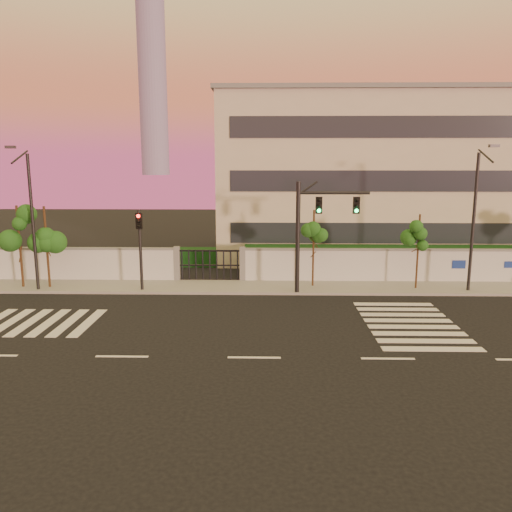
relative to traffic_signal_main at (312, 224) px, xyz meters
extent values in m
plane|color=black|center=(-2.93, -9.16, -3.93)|extent=(120.00, 120.00, 0.00)
cube|color=gray|center=(-2.93, 1.34, -3.85)|extent=(60.00, 3.00, 0.15)
cube|color=silver|center=(11.57, 2.84, -2.93)|extent=(31.00, 0.30, 2.00)
cube|color=slate|center=(11.57, 2.84, -1.87)|extent=(31.00, 0.36, 0.12)
cube|color=slate|center=(-7.93, 2.84, -2.83)|extent=(0.35, 0.35, 2.20)
cube|color=slate|center=(-3.93, 2.84, -2.83)|extent=(0.35, 0.35, 2.20)
cube|color=black|center=(6.07, 5.34, -3.03)|extent=(20.00, 2.00, 1.80)
cube|color=black|center=(-18.93, 5.34, -3.23)|extent=(12.00, 1.80, 1.40)
cube|color=black|center=(-5.93, 7.84, -3.33)|extent=(6.00, 1.50, 1.20)
cube|color=beige|center=(6.07, 12.84, 2.07)|extent=(24.00, 12.00, 12.00)
cube|color=#262D38|center=(6.07, 6.82, -1.43)|extent=(22.00, 0.08, 1.40)
cube|color=#262D38|center=(6.07, 6.82, 2.07)|extent=(22.00, 0.08, 1.40)
cube|color=#262D38|center=(6.07, 6.82, 5.57)|extent=(22.00, 0.08, 1.40)
cube|color=slate|center=(6.07, 12.84, 8.17)|extent=(24.40, 12.40, 0.30)
cylinder|color=slate|center=(-67.93, 270.84, 51.07)|extent=(16.00, 16.00, 110.00)
cube|color=silver|center=(-14.23, -5.16, -3.92)|extent=(0.50, 4.00, 0.02)
cube|color=silver|center=(-13.33, -5.16, -3.92)|extent=(0.50, 4.00, 0.02)
cube|color=silver|center=(-12.43, -5.16, -3.92)|extent=(0.50, 4.00, 0.02)
cube|color=silver|center=(-11.53, -5.16, -3.92)|extent=(0.50, 4.00, 0.02)
cube|color=silver|center=(-10.63, -5.16, -3.92)|extent=(0.50, 4.00, 0.02)
cube|color=silver|center=(4.07, -8.16, -3.92)|extent=(4.00, 0.50, 0.02)
cube|color=silver|center=(4.07, -7.26, -3.92)|extent=(4.00, 0.50, 0.02)
cube|color=silver|center=(4.07, -6.36, -3.92)|extent=(4.00, 0.50, 0.02)
cube|color=silver|center=(4.07, -5.46, -3.92)|extent=(4.00, 0.50, 0.02)
cube|color=silver|center=(4.07, -4.56, -3.92)|extent=(4.00, 0.50, 0.02)
cube|color=silver|center=(4.07, -3.66, -3.92)|extent=(4.00, 0.50, 0.02)
cube|color=silver|center=(4.07, -2.76, -3.92)|extent=(4.00, 0.50, 0.02)
cube|color=silver|center=(4.07, -1.86, -3.92)|extent=(4.00, 0.50, 0.02)
cube|color=silver|center=(-7.93, -9.16, -3.92)|extent=(2.00, 0.15, 0.01)
cube|color=silver|center=(-2.93, -9.16, -3.92)|extent=(2.00, 0.15, 0.01)
cube|color=silver|center=(2.07, -9.16, -3.92)|extent=(2.00, 0.15, 0.01)
cylinder|color=#382314|center=(-16.57, 0.92, -1.51)|extent=(0.13, 0.13, 4.84)
sphere|color=#1E4814|center=(-16.57, 0.92, -0.06)|extent=(1.23, 1.23, 1.23)
sphere|color=#1E4814|center=(-16.17, 1.15, -0.78)|extent=(0.94, 0.94, 0.94)
sphere|color=#1E4814|center=(-16.90, 0.76, -0.54)|extent=(0.89, 0.89, 0.89)
cylinder|color=#382314|center=(-15.01, 0.92, -1.53)|extent=(0.13, 0.13, 4.80)
sphere|color=#1E4814|center=(-15.01, 0.92, -0.09)|extent=(1.20, 1.20, 1.20)
sphere|color=#1E4814|center=(-14.63, 1.13, -0.81)|extent=(0.91, 0.91, 0.91)
sphere|color=#1E4814|center=(-15.34, 0.75, -0.57)|extent=(0.87, 0.87, 0.87)
cylinder|color=#382314|center=(0.22, 1.49, -1.65)|extent=(0.11, 0.11, 4.56)
sphere|color=#1E4814|center=(0.22, 1.49, -0.28)|extent=(1.03, 1.03, 1.03)
sphere|color=#1E4814|center=(0.55, 1.68, -0.96)|extent=(0.79, 0.79, 0.79)
sphere|color=#1E4814|center=(-0.06, 1.35, -0.73)|extent=(0.75, 0.75, 0.75)
cylinder|color=#382314|center=(6.07, 1.04, -1.74)|extent=(0.11, 0.11, 4.38)
sphere|color=#1E4814|center=(6.07, 1.04, -0.42)|extent=(0.97, 0.97, 0.97)
sphere|color=#1E4814|center=(6.38, 1.21, -1.08)|extent=(0.74, 0.74, 0.74)
sphere|color=#1E4814|center=(5.81, 0.90, -0.86)|extent=(0.71, 0.71, 0.71)
cylinder|color=black|center=(-0.78, 0.01, -0.82)|extent=(0.24, 0.24, 6.21)
cylinder|color=black|center=(1.12, 0.01, 1.68)|extent=(3.81, 0.19, 0.16)
cube|color=black|center=(0.32, -0.04, 1.03)|extent=(0.35, 0.18, 0.90)
sphere|color=#0CF259|center=(0.32, -0.15, 0.75)|extent=(0.20, 0.20, 0.20)
cube|color=black|center=(2.32, -0.04, 1.03)|extent=(0.35, 0.18, 0.90)
sphere|color=#0CF259|center=(2.32, -0.15, 0.75)|extent=(0.20, 0.20, 0.20)
cylinder|color=black|center=(-9.51, 0.39, -1.59)|extent=(0.17, 0.17, 4.67)
cube|color=black|center=(-9.51, 0.34, 0.12)|extent=(0.36, 0.19, 0.93)
sphere|color=red|center=(-9.51, 0.23, 0.41)|extent=(0.21, 0.21, 0.21)
cylinder|color=black|center=(-15.42, 0.33, -0.08)|extent=(0.17, 0.17, 7.69)
cylinder|color=black|center=(-15.42, -0.54, 3.57)|extent=(0.10, 1.84, 0.75)
cube|color=#3F3F44|center=(-15.42, -1.40, 4.05)|extent=(0.48, 0.24, 0.14)
cylinder|color=black|center=(8.88, 0.63, -0.06)|extent=(0.17, 0.17, 7.74)
cylinder|color=black|center=(8.88, -0.24, 3.62)|extent=(0.10, 1.85, 0.75)
cube|color=#3F3F44|center=(8.88, -1.11, 4.11)|extent=(0.48, 0.24, 0.15)
camera|label=1|loc=(-2.50, -26.85, 3.29)|focal=35.00mm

